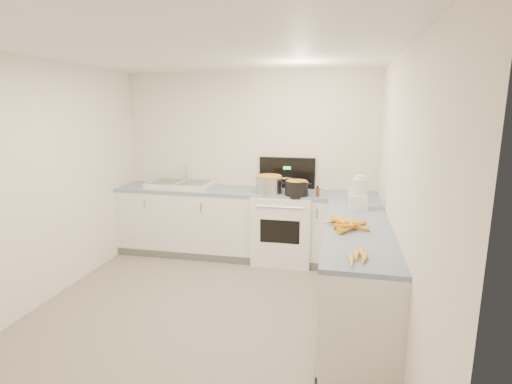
% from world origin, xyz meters
% --- Properties ---
extents(floor, '(3.50, 4.00, 0.00)m').
position_xyz_m(floor, '(0.00, 0.00, 0.00)').
color(floor, gray).
rests_on(floor, ground).
extents(ceiling, '(3.50, 4.00, 0.00)m').
position_xyz_m(ceiling, '(0.00, 0.00, 2.50)').
color(ceiling, white).
rests_on(ceiling, ground).
extents(wall_back, '(3.50, 0.00, 2.50)m').
position_xyz_m(wall_back, '(0.00, 2.00, 1.25)').
color(wall_back, white).
rests_on(wall_back, ground).
extents(wall_front, '(3.50, 0.00, 2.50)m').
position_xyz_m(wall_front, '(0.00, -2.00, 1.25)').
color(wall_front, white).
rests_on(wall_front, ground).
extents(wall_left, '(0.00, 4.00, 2.50)m').
position_xyz_m(wall_left, '(-1.75, 0.00, 1.25)').
color(wall_left, white).
rests_on(wall_left, ground).
extents(wall_right, '(0.00, 4.00, 2.50)m').
position_xyz_m(wall_right, '(1.75, 0.00, 1.25)').
color(wall_right, white).
rests_on(wall_right, ground).
extents(counter_back, '(3.50, 0.62, 0.94)m').
position_xyz_m(counter_back, '(0.00, 1.70, 0.47)').
color(counter_back, white).
rests_on(counter_back, ground).
extents(counter_right, '(0.62, 2.20, 0.94)m').
position_xyz_m(counter_right, '(1.45, 0.30, 0.47)').
color(counter_right, white).
rests_on(counter_right, ground).
extents(stove, '(0.76, 0.65, 1.36)m').
position_xyz_m(stove, '(0.55, 1.69, 0.47)').
color(stove, white).
rests_on(stove, ground).
extents(sink, '(0.86, 0.52, 0.31)m').
position_xyz_m(sink, '(-0.90, 1.70, 0.98)').
color(sink, white).
rests_on(sink, counter_back).
extents(steel_pot, '(0.44, 0.44, 0.25)m').
position_xyz_m(steel_pot, '(0.37, 1.56, 1.05)').
color(steel_pot, silver).
rests_on(steel_pot, stove).
extents(black_pot, '(0.34, 0.34, 0.21)m').
position_xyz_m(black_pot, '(0.73, 1.52, 1.02)').
color(black_pot, black).
rests_on(black_pot, stove).
extents(wooden_spoon, '(0.32, 0.30, 0.02)m').
position_xyz_m(wooden_spoon, '(0.73, 1.52, 1.14)').
color(wooden_spoon, '#AD7A47').
rests_on(wooden_spoon, black_pot).
extents(mixing_bowl, '(0.27, 0.27, 0.11)m').
position_xyz_m(mixing_bowl, '(1.48, 1.58, 0.99)').
color(mixing_bowl, white).
rests_on(mixing_bowl, counter_back).
extents(extract_bottle, '(0.05, 0.05, 0.12)m').
position_xyz_m(extract_bottle, '(1.00, 1.49, 1.00)').
color(extract_bottle, '#593319').
rests_on(extract_bottle, counter_back).
extents(spice_jar, '(0.05, 0.05, 0.08)m').
position_xyz_m(spice_jar, '(1.10, 1.56, 0.98)').
color(spice_jar, '#E5B266').
rests_on(spice_jar, counter_back).
extents(food_processor, '(0.19, 0.23, 0.37)m').
position_xyz_m(food_processor, '(1.47, 0.99, 1.10)').
color(food_processor, white).
rests_on(food_processor, counter_right).
extents(carrot_pile, '(0.42, 0.48, 0.08)m').
position_xyz_m(carrot_pile, '(1.34, 0.23, 0.98)').
color(carrot_pile, '#F7A71E').
rests_on(carrot_pile, counter_right).
extents(peeled_carrots, '(0.15, 0.37, 0.04)m').
position_xyz_m(peeled_carrots, '(1.42, -0.56, 0.96)').
color(peeled_carrots, yellow).
rests_on(peeled_carrots, counter_right).
extents(peelings, '(0.24, 0.24, 0.01)m').
position_xyz_m(peelings, '(-1.09, 1.69, 1.02)').
color(peelings, tan).
rests_on(peelings, sink).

